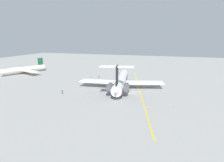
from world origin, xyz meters
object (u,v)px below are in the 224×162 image
object	(u,v)px
airliner_mid_left	(23,70)
ground_crew_near_tail	(91,76)
main_jetliner	(121,81)
safety_cone_tail	(150,106)
ground_crew_near_nose	(99,76)
safety_cone_wingtip	(164,79)
ground_crew_portside	(62,91)
safety_cone_nose	(174,107)

from	to	relation	value
airliner_mid_left	ground_crew_near_tail	distance (m)	43.27
airliner_mid_left	ground_crew_near_tail	bearing A→B (deg)	113.10
airliner_mid_left	main_jetliner	bearing A→B (deg)	97.46
main_jetliner	safety_cone_tail	distance (m)	24.08
ground_crew_near_nose	safety_cone_tail	xyz separation A→B (m)	(-36.17, -31.93, -0.82)
airliner_mid_left	safety_cone_wingtip	xyz separation A→B (m)	(9.24, -80.90, -2.18)
ground_crew_near_nose	safety_cone_tail	size ratio (longest dim) A/B	3.13
ground_crew_portside	safety_cone_nose	world-z (taller)	ground_crew_portside
airliner_mid_left	ground_crew_portside	size ratio (longest dim) A/B	15.20
safety_cone_nose	safety_cone_wingtip	distance (m)	42.59
main_jetliner	safety_cone_tail	xyz separation A→B (m)	(-18.60, -15.00, -2.95)
main_jetliner	ground_crew_portside	xyz separation A→B (m)	(-14.93, 18.98, -2.10)
ground_crew_near_nose	ground_crew_near_tail	size ratio (longest dim) A/B	1.04
safety_cone_tail	airliner_mid_left	bearing A→B (deg)	66.67
safety_cone_nose	ground_crew_portside	bearing A→B (deg)	86.91
safety_cone_tail	ground_crew_portside	bearing A→B (deg)	83.83
ground_crew_portside	safety_cone_nose	size ratio (longest dim) A/B	3.24
ground_crew_near_tail	safety_cone_wingtip	bearing A→B (deg)	126.27
ground_crew_portside	main_jetliner	bearing A→B (deg)	-45.67
ground_crew_near_nose	safety_cone_tail	distance (m)	48.25
ground_crew_portside	safety_cone_nose	distance (m)	41.21
main_jetliner	safety_cone_nose	world-z (taller)	main_jetliner
airliner_mid_left	safety_cone_tail	bearing A→B (deg)	87.83
ground_crew_near_tail	safety_cone_nose	bearing A→B (deg)	76.39
ground_crew_portside	safety_cone_nose	xyz separation A→B (m)	(-2.22, -41.15, -0.85)
main_jetliner	ground_crew_near_tail	bearing A→B (deg)	40.55
airliner_mid_left	safety_cone_nose	xyz separation A→B (m)	(-32.93, -86.89, -2.18)
safety_cone_wingtip	airliner_mid_left	bearing A→B (deg)	96.51
airliner_mid_left	safety_cone_tail	distance (m)	86.85
ground_crew_near_nose	ground_crew_portside	world-z (taller)	ground_crew_portside
airliner_mid_left	safety_cone_wingtip	distance (m)	81.46
main_jetliner	airliner_mid_left	size ratio (longest dim) A/B	1.49
main_jetliner	airliner_mid_left	distance (m)	66.63
main_jetliner	airliner_mid_left	xyz separation A→B (m)	(15.78, 64.73, -0.77)
safety_cone_nose	safety_cone_tail	xyz separation A→B (m)	(-1.45, 7.17, 0.00)
airliner_mid_left	safety_cone_tail	xyz separation A→B (m)	(-34.38, -79.72, -2.18)
ground_crew_near_nose	safety_cone_wingtip	bearing A→B (deg)	134.96
airliner_mid_left	safety_cone_wingtip	world-z (taller)	airliner_mid_left
ground_crew_near_tail	safety_cone_nose	distance (m)	55.59
main_jetliner	safety_cone_tail	bearing A→B (deg)	-151.85
ground_crew_near_tail	ground_crew_portside	bearing A→B (deg)	29.09
main_jetliner	safety_cone_tail	world-z (taller)	main_jetliner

